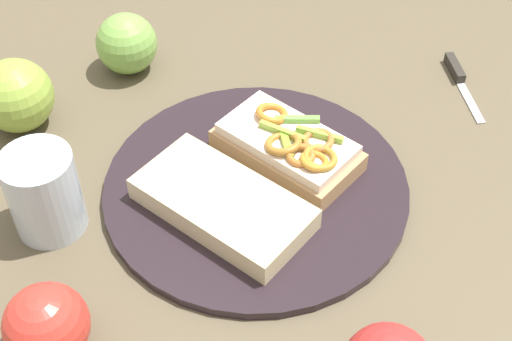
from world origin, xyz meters
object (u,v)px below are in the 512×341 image
Objects in this scene: sandwich at (288,146)px; knife at (459,78)px; bread_slice_side at (223,204)px; apple_3 at (47,325)px; drinking_glass at (44,193)px; plate at (256,187)px; apple_5 at (127,44)px; apple_2 at (16,96)px.

sandwich reaches higher than knife.
apple_3 reaches higher than bread_slice_side.
drinking_glass reaches higher than sandwich.
plate is at bearing -61.67° from knife.
sandwich is 0.26m from apple_5.
apple_3 is (0.19, -0.06, 0.01)m from bread_slice_side.
plate is 0.26m from apple_3.
bread_slice_side is at bearing 52.11° from apple_5.
plate is at bearing 127.75° from drinking_glass.
drinking_glass is (0.13, -0.16, 0.04)m from plate.
apple_2 is 1.15× the size of apple_3.
sandwich reaches higher than plate.
apple_2 is 0.15m from apple_5.
drinking_glass is at bearing 14.95° from apple_5.
apple_2 is 0.30m from apple_3.
sandwich is 0.30m from apple_3.
sandwich is 2.24× the size of apple_5.
knife is at bearing 142.14° from drinking_glass.
drinking_glass is (0.25, 0.07, 0.01)m from apple_5.
sandwich is at bearing 102.61° from apple_2.
apple_5 reaches higher than knife.
apple_5 is (-0.17, -0.22, 0.01)m from bread_slice_side.
apple_3 is at bearing 22.89° from apple_5.
drinking_glass reaches higher than apple_5.
drinking_glass is (-0.11, -0.09, 0.01)m from apple_3.
plate is 0.26m from apple_5.
apple_3 is 0.80× the size of drinking_glass.
apple_2 is at bearing -173.14° from bread_slice_side.
sandwich is 0.31m from apple_2.
apple_5 is (-0.36, -0.15, 0.00)m from apple_3.
plate is 0.06m from sandwich.
drinking_glass is at bearing -142.86° from apple_3.
bread_slice_side is (0.10, -0.03, -0.01)m from sandwich.
knife is at bearing 151.84° from plate.
plate is 0.29m from apple_2.
sandwich reaches higher than bread_slice_side.
plate is 4.25× the size of apple_5.
apple_2 reaches higher than knife.
drinking_glass reaches higher than knife.
apple_5 is 0.41m from knife.
plate is 0.21m from drinking_glass.
apple_5 is at bearing 158.93° from apple_2.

